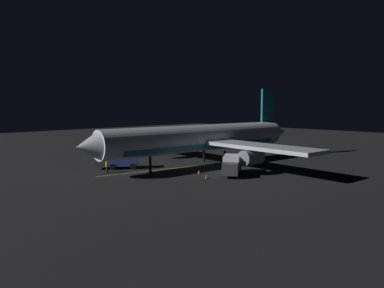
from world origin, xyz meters
name	(u,v)px	position (x,y,z in m)	size (l,w,h in m)	color
ground_plane	(201,166)	(0.00, 0.00, -0.10)	(180.00, 180.00, 0.20)	black
apron_guide_stripe	(177,168)	(1.17, 4.00, 0.00)	(0.24, 24.48, 0.01)	gold
airliner	(204,139)	(-0.05, -0.64, 4.11)	(38.02, 40.91, 12.06)	silver
baggage_truck	(119,160)	(6.67, 10.46, 1.25)	(5.21, 5.96, 2.43)	navy
catering_truck	(231,165)	(-7.92, 2.42, 1.28)	(5.04, 5.96, 2.52)	silver
ground_crew_worker	(107,167)	(4.96, 13.49, 0.89)	(0.40, 0.40, 1.74)	black
traffic_cone_near_left	(206,177)	(-7.30, 6.65, 0.25)	(0.50, 0.50, 0.55)	#EA590F
traffic_cone_near_right	(159,172)	(-0.70, 9.03, 0.25)	(0.50, 0.50, 0.55)	#EA590F
traffic_cone_under_wing	(199,172)	(-4.43, 5.05, 0.25)	(0.50, 0.50, 0.55)	#EA590F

